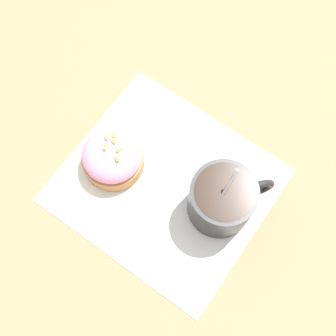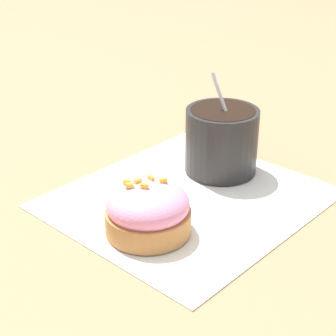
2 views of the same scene
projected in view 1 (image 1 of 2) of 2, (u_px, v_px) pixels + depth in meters
The scene contains 4 objects.
ground_plane at pixel (166, 185), 0.63m from camera, with size 3.00×3.00×0.00m, color #93704C.
paper_napkin at pixel (166, 185), 0.63m from camera, with size 0.28×0.25×0.00m.
coffee_cup at pixel (223, 199), 0.58m from camera, with size 0.09×0.10×0.11m.
frosted_pastry at pixel (113, 157), 0.62m from camera, with size 0.08×0.08×0.05m.
Camera 1 is at (0.10, -0.16, 0.60)m, focal length 50.00 mm.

